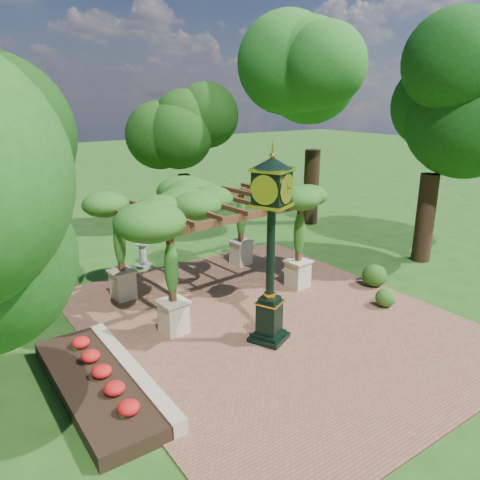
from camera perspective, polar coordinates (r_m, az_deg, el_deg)
ground at (r=13.79m, az=6.09°, el=-11.34°), size 120.00×120.00×0.00m
brick_plaza at (r=14.45m, az=3.46°, el=-9.75°), size 10.00×12.00×0.04m
border_wall at (r=11.98m, az=-13.10°, el=-15.40°), size 0.35×5.00×0.40m
flower_bed at (r=11.77m, az=-17.32°, el=-16.57°), size 1.50×5.00×0.36m
pedestal_clock at (r=12.19m, az=3.82°, el=0.63°), size 1.35×1.35×5.18m
pergola at (r=15.37m, az=-3.49°, el=4.18°), size 6.33×4.31×3.78m
sundial at (r=19.00m, az=-11.76°, el=-1.95°), size 0.73×0.73×1.00m
shrub_front at (r=15.87m, az=17.32°, el=-6.72°), size 0.76×0.76×0.59m
shrub_mid at (r=17.37m, az=16.08°, el=-4.15°), size 0.91×0.91×0.79m
shrub_back at (r=20.14m, az=0.81°, el=-0.82°), size 0.78×0.78×0.56m
tree_north at (r=24.25m, az=-7.04°, el=12.73°), size 3.70×3.70×6.86m
tree_east_far at (r=24.54m, az=9.22°, el=17.76°), size 4.92×4.92×10.01m
tree_east_near at (r=19.81m, az=23.15°, el=15.35°), size 4.47×4.47×9.29m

